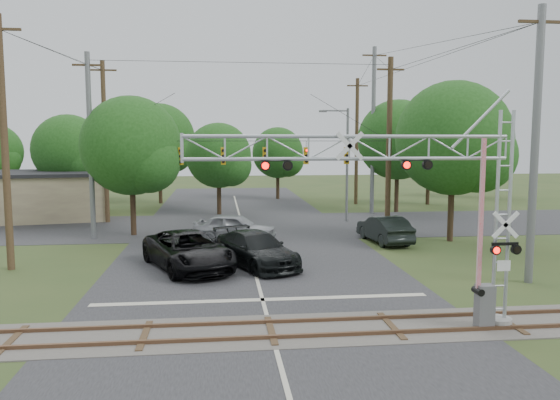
{
  "coord_description": "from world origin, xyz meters",
  "views": [
    {
      "loc": [
        -1.6,
        -14.94,
        6.16
      ],
      "look_at": [
        0.9,
        7.5,
        3.67
      ],
      "focal_mm": 35.0,
      "sensor_mm": 36.0,
      "label": 1
    }
  ],
  "objects": [
    {
      "name": "road_cross",
      "position": [
        0.0,
        24.0,
        0.01
      ],
      "size": [
        90.0,
        12.0,
        0.02
      ],
      "primitive_type": "cube",
      "color": "#272729",
      "rests_on": "ground"
    },
    {
      "name": "streetlight",
      "position": [
        7.83,
        25.38,
        4.77
      ],
      "size": [
        2.27,
        0.24,
        8.52
      ],
      "color": "slate",
      "rests_on": "ground"
    },
    {
      "name": "ground",
      "position": [
        0.0,
        0.0,
        0.0
      ],
      "size": [
        160.0,
        160.0,
        0.0
      ],
      "primitive_type": "plane",
      "color": "#31441F",
      "rests_on": "ground"
    },
    {
      "name": "road_main",
      "position": [
        0.0,
        10.0,
        0.01
      ],
      "size": [
        14.0,
        90.0,
        0.02
      ],
      "primitive_type": "cube",
      "color": "#272729",
      "rests_on": "ground"
    },
    {
      "name": "utility_poles",
      "position": [
        2.79,
        22.55,
        6.26
      ],
      "size": [
        25.25,
        29.76,
        13.75
      ],
      "color": "#3E2E1C",
      "rests_on": "ground"
    },
    {
      "name": "suv_dark",
      "position": [
        8.27,
        16.66,
        0.82
      ],
      "size": [
        2.29,
        5.14,
        1.64
      ],
      "primitive_type": "imported",
      "rotation": [
        0.0,
        0.0,
        3.26
      ],
      "color": "black",
      "rests_on": "ground"
    },
    {
      "name": "treeline",
      "position": [
        0.64,
        31.94,
        5.57
      ],
      "size": [
        55.64,
        31.38,
        9.71
      ],
      "color": "#352518",
      "rests_on": "ground"
    },
    {
      "name": "pickup_black",
      "position": [
        -3.11,
        11.05,
        0.9
      ],
      "size": [
        5.26,
        7.16,
        1.81
      ],
      "primitive_type": "imported",
      "rotation": [
        0.0,
        0.0,
        0.39
      ],
      "color": "black",
      "rests_on": "ground"
    },
    {
      "name": "commercial_building",
      "position": [
        -18.32,
        29.32,
        1.85
      ],
      "size": [
        17.0,
        10.75,
        3.69
      ],
      "rotation": [
        0.0,
        0.0,
        0.18
      ],
      "color": "#8A775C",
      "rests_on": "ground"
    },
    {
      "name": "car_dark",
      "position": [
        0.15,
        11.24,
        0.84
      ],
      "size": [
        4.6,
        6.27,
        1.69
      ],
      "primitive_type": "imported",
      "rotation": [
        0.0,
        0.0,
        0.44
      ],
      "color": "black",
      "rests_on": "ground"
    },
    {
      "name": "traffic_signal_span",
      "position": [
        0.91,
        20.0,
        5.64
      ],
      "size": [
        19.34,
        0.36,
        11.5
      ],
      "color": "slate",
      "rests_on": "ground"
    },
    {
      "name": "sedan_silver",
      "position": [
        -0.69,
        18.02,
        0.86
      ],
      "size": [
        5.4,
        3.3,
        1.72
      ],
      "primitive_type": "imported",
      "rotation": [
        0.0,
        0.0,
        1.3
      ],
      "color": "gray",
      "rests_on": "ground"
    },
    {
      "name": "railroad_track",
      "position": [
        0.0,
        2.0,
        0.03
      ],
      "size": [
        90.0,
        3.2,
        0.17
      ],
      "color": "#48423E",
      "rests_on": "ground"
    },
    {
      "name": "crossing_gantry",
      "position": [
        4.4,
        1.64,
        4.41
      ],
      "size": [
        10.77,
        0.91,
        7.11
      ],
      "color": "gray",
      "rests_on": "ground"
    }
  ]
}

